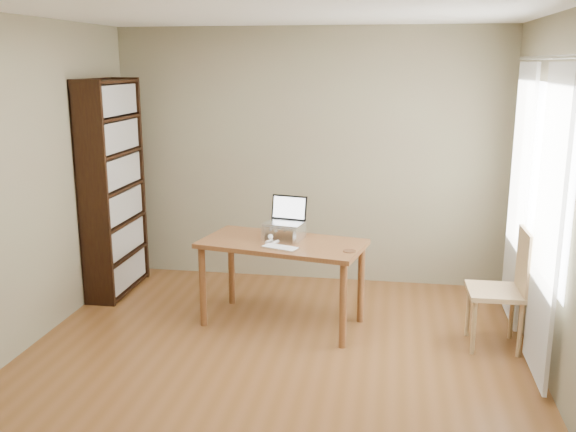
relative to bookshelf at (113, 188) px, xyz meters
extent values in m
cube|color=brown|center=(1.83, -1.55, -1.06)|extent=(4.00, 4.50, 0.02)
cube|color=white|center=(1.83, -1.55, 1.56)|extent=(4.00, 4.50, 0.02)
cube|color=#7F6F55|center=(1.83, 0.71, 0.25)|extent=(4.00, 0.02, 2.60)
cube|color=#7F6F55|center=(1.83, -3.81, 0.25)|extent=(4.00, 0.02, 2.60)
cube|color=#7F6F55|center=(-0.18, -1.55, 0.25)|extent=(0.02, 4.50, 2.60)
cube|color=#7F6F55|center=(3.84, -1.55, 0.25)|extent=(0.02, 4.50, 2.60)
cube|color=white|center=(3.81, -0.75, 0.35)|extent=(0.01, 1.80, 1.40)
cube|color=black|center=(-0.01, -0.43, 0.00)|extent=(0.30, 0.04, 2.10)
cube|color=black|center=(-0.01, 0.43, 0.00)|extent=(0.30, 0.04, 2.10)
cube|color=black|center=(-0.15, 0.00, 0.00)|extent=(0.02, 0.90, 2.10)
cube|color=black|center=(-0.01, 0.00, -1.02)|extent=(0.30, 0.84, 0.02)
cube|color=black|center=(0.02, 0.00, -0.85)|extent=(0.20, 0.78, 0.28)
cube|color=black|center=(-0.01, 0.00, -0.68)|extent=(0.30, 0.84, 0.03)
cube|color=black|center=(0.02, 0.00, -0.51)|extent=(0.20, 0.78, 0.28)
cube|color=black|center=(-0.01, 0.00, -0.34)|extent=(0.30, 0.84, 0.02)
cube|color=black|center=(0.02, 0.00, -0.17)|extent=(0.20, 0.78, 0.28)
cube|color=black|center=(-0.01, 0.00, 0.00)|extent=(0.30, 0.84, 0.02)
cube|color=black|center=(0.02, 0.00, 0.17)|extent=(0.20, 0.78, 0.28)
cube|color=black|center=(-0.01, 0.00, 0.34)|extent=(0.30, 0.84, 0.02)
cube|color=black|center=(0.02, 0.00, 0.51)|extent=(0.20, 0.78, 0.28)
cube|color=black|center=(-0.01, 0.00, 0.68)|extent=(0.30, 0.84, 0.02)
cube|color=black|center=(0.02, 0.00, 0.85)|extent=(0.20, 0.78, 0.28)
cube|color=black|center=(-0.01, 0.00, 1.02)|extent=(0.30, 0.84, 0.03)
cube|color=white|center=(3.75, -1.30, 0.10)|extent=(0.03, 0.70, 2.20)
cube|color=white|center=(3.75, -0.20, 0.10)|extent=(0.03, 0.70, 2.20)
cylinder|color=silver|center=(3.75, -0.75, 1.23)|extent=(0.03, 1.90, 0.03)
cube|color=brown|center=(1.78, -0.57, -0.32)|extent=(1.49, 0.95, 0.04)
cylinder|color=brown|center=(1.15, -0.29, -0.70)|extent=(0.06, 0.06, 0.71)
cylinder|color=brown|center=(2.41, -0.29, -0.70)|extent=(0.06, 0.06, 0.71)
cylinder|color=brown|center=(1.15, -0.86, -0.70)|extent=(0.06, 0.06, 0.71)
cylinder|color=brown|center=(2.41, -0.86, -0.70)|extent=(0.06, 0.06, 0.71)
cube|color=silver|center=(1.63, -0.49, -0.24)|extent=(0.03, 0.25, 0.12)
cube|color=silver|center=(1.92, -0.49, -0.24)|extent=(0.03, 0.25, 0.12)
cube|color=silver|center=(1.78, -0.49, -0.17)|extent=(0.32, 0.25, 0.01)
cube|color=silver|center=(1.78, -0.49, -0.16)|extent=(0.36, 0.28, 0.02)
cube|color=black|center=(1.78, -0.36, -0.05)|extent=(0.33, 0.11, 0.21)
cube|color=white|center=(1.78, -0.37, -0.05)|extent=(0.29, 0.09, 0.18)
cube|color=silver|center=(1.80, -0.79, -0.29)|extent=(0.33, 0.23, 0.02)
cube|color=white|center=(1.80, -0.79, -0.28)|extent=(0.30, 0.20, 0.00)
cylinder|color=#50361B|center=(2.37, -0.78, -0.30)|extent=(0.11, 0.11, 0.01)
ellipsoid|color=#4F463E|center=(1.76, -0.46, -0.24)|extent=(0.17, 0.37, 0.13)
ellipsoid|color=#4F463E|center=(1.76, -0.35, -0.24)|extent=(0.15, 0.16, 0.12)
ellipsoid|color=#4F463E|center=(1.76, -0.65, -0.22)|extent=(0.10, 0.09, 0.09)
ellipsoid|color=silver|center=(1.76, -0.61, -0.25)|extent=(0.09, 0.09, 0.08)
sphere|color=silver|center=(1.76, -0.69, -0.23)|extent=(0.04, 0.04, 0.04)
cone|color=#4F463E|center=(1.73, -0.65, -0.18)|extent=(0.03, 0.04, 0.04)
cone|color=#4F463E|center=(1.79, -0.65, -0.18)|extent=(0.03, 0.04, 0.04)
cylinder|color=silver|center=(1.73, -0.66, -0.29)|extent=(0.03, 0.09, 0.03)
cylinder|color=silver|center=(1.79, -0.66, -0.29)|extent=(0.03, 0.09, 0.03)
cylinder|color=#4F463E|center=(1.85, -0.33, -0.28)|extent=(0.13, 0.20, 0.03)
cube|color=#A28058|center=(3.53, -0.76, -0.59)|extent=(0.44, 0.44, 0.04)
cylinder|color=#A28058|center=(3.36, -0.93, -0.82)|extent=(0.04, 0.04, 0.46)
cylinder|color=#A28058|center=(3.71, -0.93, -0.82)|extent=(0.04, 0.04, 0.46)
cylinder|color=#A28058|center=(3.36, -0.58, -0.82)|extent=(0.04, 0.04, 0.46)
cylinder|color=#A28058|center=(3.71, -0.58, -0.82)|extent=(0.04, 0.04, 0.46)
cube|color=#A28058|center=(3.73, -0.76, -0.33)|extent=(0.04, 0.41, 0.51)
camera|label=1|loc=(2.69, -5.79, 1.19)|focal=40.00mm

